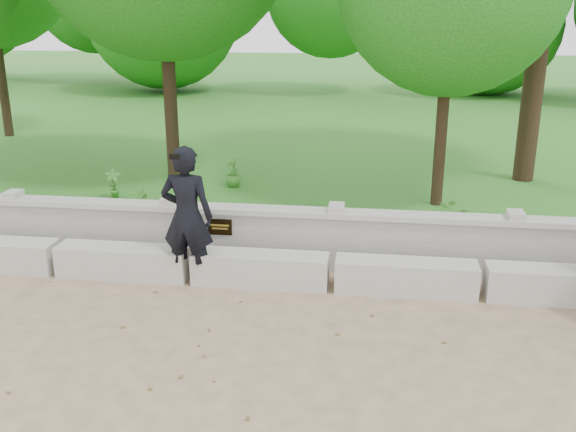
{
  "coord_description": "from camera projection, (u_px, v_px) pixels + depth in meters",
  "views": [
    {
      "loc": [
        2.52,
        -6.24,
        3.69
      ],
      "look_at": [
        1.38,
        1.95,
        1.0
      ],
      "focal_mm": 40.0,
      "sensor_mm": 36.0,
      "label": 1
    }
  ],
  "objects": [
    {
      "name": "shrub_c",
      "position": [
        457.0,
        224.0,
        9.79
      ],
      "size": [
        0.68,
        0.65,
        0.6
      ],
      "primitive_type": "imported",
      "rotation": [
        0.0,
        0.0,
        3.54
      ],
      "color": "#3E7F2B",
      "rests_on": "lawn"
    },
    {
      "name": "man_main",
      "position": [
        187.0,
        216.0,
        8.74
      ],
      "size": [
        0.74,
        0.66,
        1.97
      ],
      "color": "black",
      "rests_on": "ground"
    },
    {
      "name": "shrub_a",
      "position": [
        114.0,
        184.0,
        12.08
      ],
      "size": [
        0.36,
        0.31,
        0.57
      ],
      "primitive_type": "imported",
      "rotation": [
        0.0,
        0.0,
        0.43
      ],
      "color": "#3E7F2B",
      "rests_on": "lawn"
    },
    {
      "name": "shrub_d",
      "position": [
        233.0,
        172.0,
        12.87
      ],
      "size": [
        0.44,
        0.45,
        0.6
      ],
      "primitive_type": "imported",
      "rotation": [
        0.0,
        0.0,
        5.33
      ],
      "color": "#3E7F2B",
      "rests_on": "lawn"
    },
    {
      "name": "concrete_bench",
      "position": [
        191.0,
        265.0,
        9.07
      ],
      "size": [
        11.9,
        0.45,
        0.45
      ],
      "color": "beige",
      "rests_on": "ground"
    },
    {
      "name": "lawn",
      "position": [
        297.0,
        125.0,
        20.5
      ],
      "size": [
        40.0,
        22.0,
        0.25
      ],
      "primitive_type": "cube",
      "color": "#2F6223",
      "rests_on": "ground"
    },
    {
      "name": "shrub_b",
      "position": [
        140.0,
        208.0,
        10.44
      ],
      "size": [
        0.38,
        0.43,
        0.66
      ],
      "primitive_type": "imported",
      "rotation": [
        0.0,
        0.0,
        1.85
      ],
      "color": "#3E7F2B",
      "rests_on": "lawn"
    },
    {
      "name": "parapet_wall",
      "position": [
        203.0,
        233.0,
        9.65
      ],
      "size": [
        12.5,
        0.35,
        0.9
      ],
      "color": "#B8B5AE",
      "rests_on": "ground"
    },
    {
      "name": "ground",
      "position": [
        145.0,
        346.0,
        7.35
      ],
      "size": [
        80.0,
        80.0,
        0.0
      ],
      "primitive_type": "plane",
      "color": "tan",
      "rests_on": "ground"
    }
  ]
}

